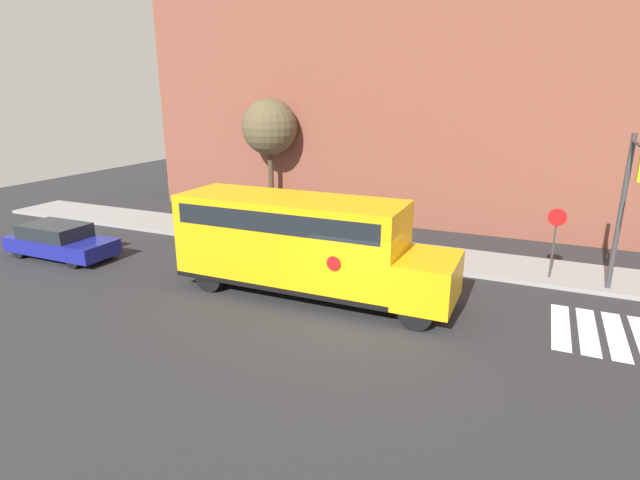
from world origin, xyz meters
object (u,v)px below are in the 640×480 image
school_bus (301,241)px  stop_sign (555,235)px  traffic_light (629,196)px  parked_car (60,241)px  tree_near_sidewalk (270,128)px

school_bus → stop_sign: bearing=31.0°
school_bus → stop_sign: size_ratio=3.44×
traffic_light → parked_car: bearing=-168.9°
stop_sign → traffic_light: bearing=-33.1°
parked_car → stop_sign: 19.04m
school_bus → stop_sign: school_bus is taller
stop_sign → tree_near_sidewalk: size_ratio=0.43×
school_bus → tree_near_sidewalk: size_ratio=1.48×
parked_car → stop_sign: (18.31, 5.12, 1.03)m
parked_car → tree_near_sidewalk: bearing=64.1°
traffic_light → tree_near_sidewalk: (-15.54, 5.51, 1.26)m
parked_car → tree_near_sidewalk: tree_near_sidewalk is taller
tree_near_sidewalk → stop_sign: bearing=-17.5°
tree_near_sidewalk → school_bus: bearing=-55.6°
stop_sign → traffic_light: 2.79m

